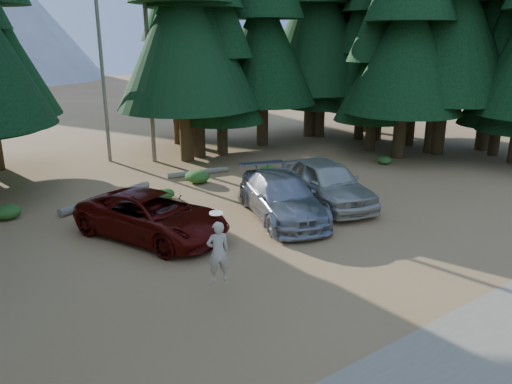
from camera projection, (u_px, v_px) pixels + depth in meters
The scene contains 19 objects.
ground at pixel (322, 250), 16.24m from camera, with size 160.00×160.00×0.00m, color olive.
forest_belt_north at pixel (138, 161), 27.86m from camera, with size 36.00×7.00×22.00m, color black, non-canonical shape.
forest_belt_east at pixel (476, 161), 28.00m from camera, with size 6.00×22.00×22.00m, color black, non-canonical shape.
snag_front at pixel (148, 50), 26.14m from camera, with size 0.24×0.24×12.00m, color slate.
snag_back at pixel (102, 70), 26.48m from camera, with size 0.20×0.20×10.00m, color slate.
red_pickup at pixel (152, 216), 17.12m from camera, with size 2.59×5.61×1.56m, color #570B07.
silver_minivan_center at pixel (282, 197), 19.03m from camera, with size 2.29×5.63×1.63m, color #9D9FA4.
silver_minivan_right at pixel (326, 182), 20.55m from camera, with size 2.19×5.45×1.86m, color beige.
frisbee_player at pixel (218, 251), 13.10m from camera, with size 0.70×0.56×1.93m.
log_left at pixel (107, 198), 21.04m from camera, with size 0.33×0.33×4.67m, color slate.
log_mid at pixel (198, 173), 25.09m from camera, with size 0.26×0.26×3.18m, color slate.
log_right at pixel (288, 169), 25.66m from camera, with size 0.33×0.33×5.10m, color slate.
shrub_far_left at pixel (7, 212), 19.02m from camera, with size 0.98×0.98×0.54m, color #326B20.
shrub_left at pixel (165, 194), 21.40m from camera, with size 0.80×0.80×0.44m, color #326B20.
shrub_center_left at pixel (198, 177), 23.71m from camera, with size 1.08×1.08×0.59m, color #326B20.
shrub_center_right at pixel (196, 176), 23.82m from camera, with size 1.05×1.05×0.58m, color #326B20.
shrub_right at pixel (269, 172), 24.67m from camera, with size 1.03×1.03×0.57m, color #326B20.
shrub_far_right at pixel (273, 176), 23.89m from camera, with size 1.03×1.03×0.57m, color #326B20.
shrub_edge_east at pixel (385, 160), 27.25m from camera, with size 0.77×0.77×0.43m, color #326B20.
Camera 1 is at (-10.48, -10.87, 6.64)m, focal length 35.00 mm.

